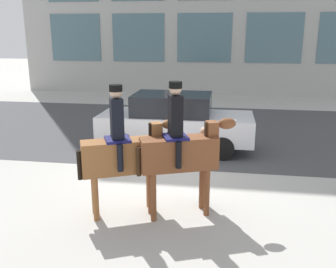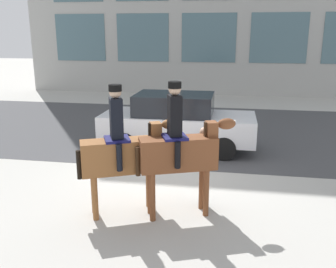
% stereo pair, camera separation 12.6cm
% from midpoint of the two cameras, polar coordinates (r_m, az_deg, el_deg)
% --- Properties ---
extents(ground_plane, '(80.00, 80.00, 0.00)m').
position_cam_midpoint_polar(ground_plane, '(9.30, -0.35, -6.45)').
color(ground_plane, '#B2AFA8').
extents(road_surface, '(21.28, 8.50, 0.01)m').
position_cam_midpoint_polar(road_surface, '(13.78, 2.85, 0.78)').
color(road_surface, '#444447').
rests_on(road_surface, ground_plane).
extents(mounted_horse_lead, '(1.81, 1.06, 2.53)m').
position_cam_midpoint_polar(mounted_horse_lead, '(7.10, -7.28, -2.72)').
color(mounted_horse_lead, brown).
rests_on(mounted_horse_lead, ground_plane).
extents(mounted_horse_companion, '(1.82, 0.96, 2.59)m').
position_cam_midpoint_polar(mounted_horse_companion, '(6.98, 1.44, -2.35)').
color(mounted_horse_companion, brown).
rests_on(mounted_horse_companion, ground_plane).
extents(pedestrian_bystander, '(0.78, 0.67, 1.66)m').
position_cam_midpoint_polar(pedestrian_bystander, '(7.47, 4.96, -4.04)').
color(pedestrian_bystander, '#232328').
rests_on(pedestrian_bystander, ground_plane).
extents(street_car_near_lane, '(4.55, 1.88, 1.68)m').
position_cam_midpoint_polar(street_car_near_lane, '(11.23, 0.76, 1.96)').
color(street_car_near_lane, silver).
rests_on(street_car_near_lane, ground_plane).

